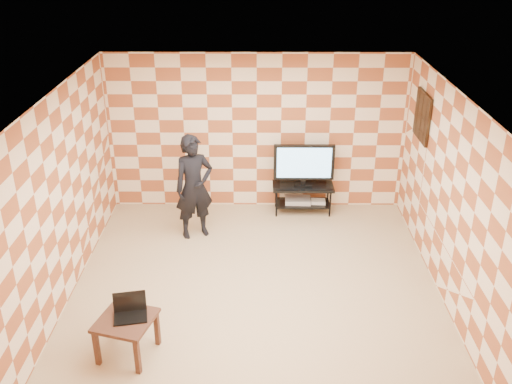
% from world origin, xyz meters
% --- Properties ---
extents(floor, '(5.00, 5.00, 0.00)m').
position_xyz_m(floor, '(0.00, 0.00, 0.00)').
color(floor, '#C7B184').
rests_on(floor, ground).
extents(wall_back, '(5.00, 0.02, 2.70)m').
position_xyz_m(wall_back, '(0.00, 2.50, 1.35)').
color(wall_back, beige).
rests_on(wall_back, ground).
extents(wall_front, '(5.00, 0.02, 2.70)m').
position_xyz_m(wall_front, '(0.00, -2.50, 1.35)').
color(wall_front, beige).
rests_on(wall_front, ground).
extents(wall_left, '(0.02, 5.00, 2.70)m').
position_xyz_m(wall_left, '(-2.50, 0.00, 1.35)').
color(wall_left, beige).
rests_on(wall_left, ground).
extents(wall_right, '(0.02, 5.00, 2.70)m').
position_xyz_m(wall_right, '(2.50, 0.00, 1.35)').
color(wall_right, beige).
rests_on(wall_right, ground).
extents(ceiling, '(5.00, 5.00, 0.02)m').
position_xyz_m(ceiling, '(0.00, 0.00, 2.70)').
color(ceiling, white).
rests_on(ceiling, wall_back).
extents(wall_art, '(0.04, 0.72, 0.72)m').
position_xyz_m(wall_art, '(2.47, 1.55, 1.95)').
color(wall_art, black).
rests_on(wall_art, wall_right).
extents(tv_stand, '(1.03, 0.47, 0.50)m').
position_xyz_m(tv_stand, '(0.79, 2.23, 0.37)').
color(tv_stand, black).
rests_on(tv_stand, floor).
extents(tv, '(1.01, 0.19, 0.74)m').
position_xyz_m(tv, '(0.79, 2.23, 0.91)').
color(tv, black).
rests_on(tv, tv_stand).
extents(dvd_player, '(0.45, 0.33, 0.07)m').
position_xyz_m(dvd_player, '(0.71, 2.25, 0.21)').
color(dvd_player, '#ADACAF').
rests_on(dvd_player, tv_stand).
extents(game_console, '(0.25, 0.19, 0.05)m').
position_xyz_m(game_console, '(1.06, 2.22, 0.20)').
color(game_console, silver).
rests_on(game_console, tv_stand).
extents(side_table, '(0.75, 0.75, 0.50)m').
position_xyz_m(side_table, '(-1.47, -1.39, 0.41)').
color(side_table, '#382218').
rests_on(side_table, floor).
extents(laptop, '(0.42, 0.36, 0.25)m').
position_xyz_m(laptop, '(-1.42, -1.32, 0.55)').
color(laptop, black).
rests_on(laptop, side_table).
extents(person, '(0.73, 0.62, 1.68)m').
position_xyz_m(person, '(-0.97, 1.42, 0.84)').
color(person, black).
rests_on(person, floor).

